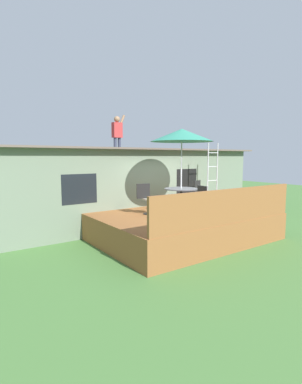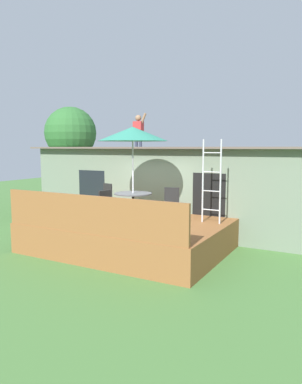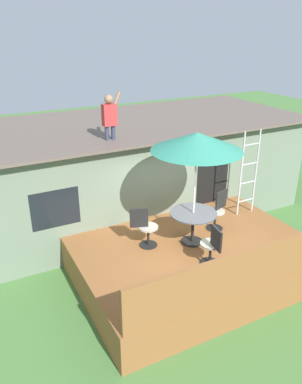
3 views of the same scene
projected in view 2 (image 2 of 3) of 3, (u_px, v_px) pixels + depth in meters
The scene contains 12 objects.
ground_plane at pixel (131, 248), 10.07m from camera, with size 40.00×40.00×0.00m, color #477538.
house at pixel (184, 186), 13.03m from camera, with size 10.50×4.50×2.81m.
deck at pixel (131, 234), 10.02m from camera, with size 5.14×3.84×0.80m, color brown.
deck_railing at pixel (88, 215), 8.29m from camera, with size 5.04×0.08×0.90m, color brown.
patio_table at pixel (133, 199), 9.93m from camera, with size 1.04×1.04×0.74m.
patio_umbrella at pixel (133, 134), 9.71m from camera, with size 1.90×1.90×2.54m.
step_ladder at pixel (212, 182), 9.43m from camera, with size 0.52×0.04×2.20m.
person_figure at pixel (139, 128), 11.99m from camera, with size 0.47×0.20×1.11m.
patio_chair_left at pixel (110, 199), 10.73m from camera, with size 0.60×0.44×0.92m.
patio_chair_right at pixel (167, 204), 9.78m from camera, with size 0.61×0.44×0.92m.
patio_chair_near at pixel (109, 208), 9.19m from camera, with size 0.44×0.62×0.92m.
backyard_tree at pixel (71, 134), 16.78m from camera, with size 2.39×2.39×4.66m.
Camera 2 is at (5.20, -8.33, 2.79)m, focal length 33.79 mm.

